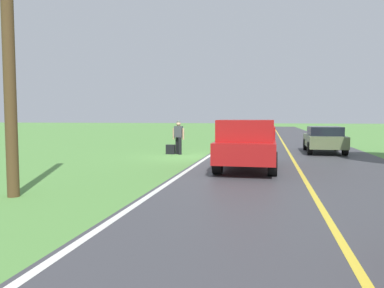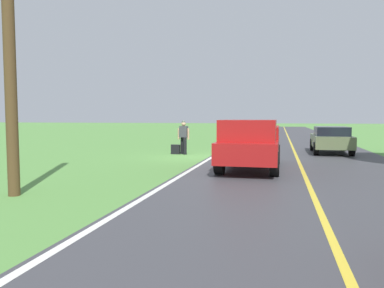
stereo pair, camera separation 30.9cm
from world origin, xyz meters
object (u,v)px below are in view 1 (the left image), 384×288
(hitchhiker_walking, at_px, (179,135))
(sedan_near_oncoming, at_px, (324,139))
(suitcase_carried, at_px, (170,149))
(pickup_truck_passing, at_px, (247,143))
(utility_pole_roadside, at_px, (7,19))

(hitchhiker_walking, xyz_separation_m, sedan_near_oncoming, (-7.49, -2.44, -0.23))
(suitcase_carried, distance_m, pickup_truck_passing, 6.47)
(hitchhiker_walking, xyz_separation_m, utility_pole_roadside, (1.48, 10.86, 3.23))
(hitchhiker_walking, distance_m, utility_pole_roadside, 11.42)
(hitchhiker_walking, bearing_deg, suitcase_carried, 7.78)
(pickup_truck_passing, height_order, sedan_near_oncoming, pickup_truck_passing)
(sedan_near_oncoming, bearing_deg, suitcase_carried, 17.49)
(sedan_near_oncoming, height_order, utility_pole_roadside, utility_pole_roadside)
(pickup_truck_passing, xyz_separation_m, utility_pole_roadside, (5.27, 5.94, 3.24))
(hitchhiker_walking, xyz_separation_m, suitcase_carried, (0.42, 0.06, -0.73))
(hitchhiker_walking, distance_m, sedan_near_oncoming, 7.88)
(hitchhiker_walking, relative_size, suitcase_carried, 3.53)
(hitchhiker_walking, relative_size, utility_pole_roadside, 0.21)
(sedan_near_oncoming, bearing_deg, hitchhiker_walking, 18.01)
(utility_pole_roadside, bearing_deg, hitchhiker_walking, -97.79)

